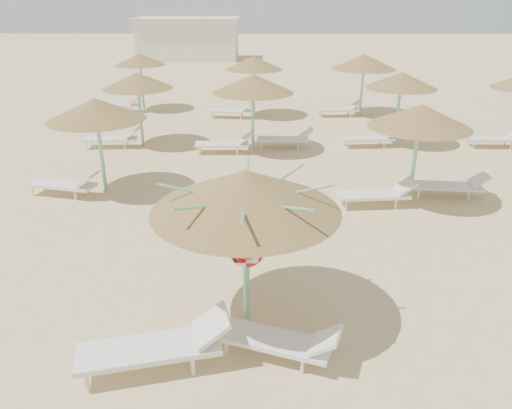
{
  "coord_description": "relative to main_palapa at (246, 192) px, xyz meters",
  "views": [
    {
      "loc": [
        0.18,
        -7.79,
        5.44
      ],
      "look_at": [
        0.04,
        1.72,
        1.3
      ],
      "focal_mm": 35.0,
      "sensor_mm": 36.0,
      "label": 1
    }
  ],
  "objects": [
    {
      "name": "lounger_main_a",
      "position": [
        -1.3,
        -1.3,
        -2.03
      ],
      "size": [
        2.44,
        1.24,
        0.85
      ],
      "rotation": [
        0.0,
        0.0,
        0.24
      ],
      "color": "silver",
      "rests_on": "ground"
    },
    {
      "name": "ground",
      "position": [
        0.09,
        0.37,
        -2.43
      ],
      "size": [
        120.0,
        120.0,
        0.0
      ],
      "primitive_type": "plane",
      "color": "#D1B97F",
      "rests_on": "ground"
    },
    {
      "name": "lounger_main_b",
      "position": [
        0.61,
        -1.07,
        -2.1
      ],
      "size": [
        1.99,
        1.16,
        0.69
      ],
      "rotation": [
        0.0,
        0.0,
        -0.33
      ],
      "color": "silver",
      "rests_on": "ground"
    },
    {
      "name": "main_palapa",
      "position": [
        0.0,
        0.0,
        0.0
      ],
      "size": [
        3.13,
        3.13,
        2.8
      ],
      "color": "#72C5A2",
      "rests_on": "ground"
    },
    {
      "name": "service_hut",
      "position": [
        -5.91,
        35.37,
        -0.79
      ],
      "size": [
        8.4,
        4.4,
        3.25
      ],
      "color": "silver",
      "rests_on": "ground"
    },
    {
      "name": "palapa_field",
      "position": [
        2.41,
        10.42,
        -0.11
      ],
      "size": [
        18.86,
        14.16,
        2.72
      ],
      "color": "#72C5A2",
      "rests_on": "ground"
    }
  ]
}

